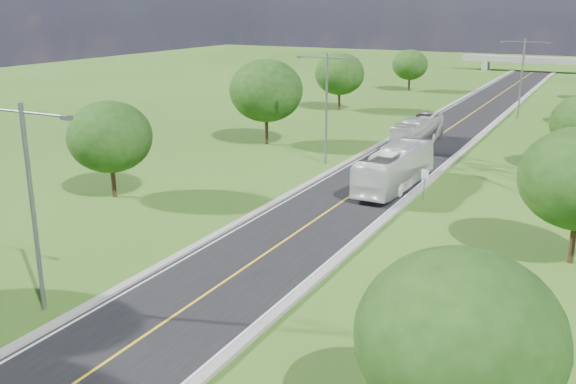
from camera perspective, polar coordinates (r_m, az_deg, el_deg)
ground at (r=71.10m, az=12.78°, el=4.52°), size 260.00×260.00×0.00m
road at (r=76.81m, az=13.96°, el=5.33°), size 8.00×150.00×0.06m
curb_left at (r=77.86m, az=10.92°, el=5.73°), size 0.50×150.00×0.22m
curb_right at (r=75.95m, az=17.08°, el=5.03°), size 0.50×150.00×0.22m
speed_limit_sign at (r=48.71m, az=12.04°, el=1.09°), size 0.55×0.09×2.40m
overpass at (r=148.96m, az=21.04°, el=10.84°), size 30.00×3.00×3.20m
streetlight_near_left at (r=31.49m, az=-21.90°, el=0.05°), size 5.90×0.25×10.00m
streetlight_mid_left at (r=58.02m, az=3.44°, el=8.24°), size 5.90×0.25×10.00m
streetlight_far_right at (r=86.62m, az=20.09°, el=10.00°), size 5.90×0.25×10.00m
tree_lb at (r=49.61m, az=-15.55°, el=4.75°), size 6.30×6.30×7.33m
tree_lc at (r=66.51m, az=-1.95°, el=8.99°), size 7.56×7.56×8.79m
tree_ld at (r=88.90m, az=4.62°, el=10.43°), size 6.72×6.72×7.82m
tree_le at (r=110.62m, az=10.78°, el=11.05°), size 5.88×5.88×6.84m
tree_ra at (r=20.19m, az=14.94°, el=-12.38°), size 6.30×6.30×7.33m
bus_outbound at (r=51.40m, az=9.49°, el=2.13°), size 3.10×11.76×3.25m
bus_inbound at (r=67.74m, az=11.44°, el=5.31°), size 2.83×10.33×2.85m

